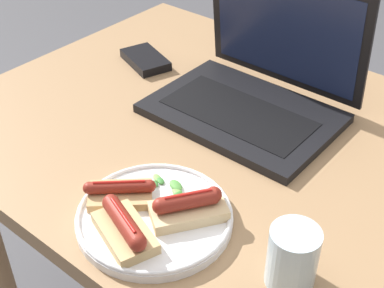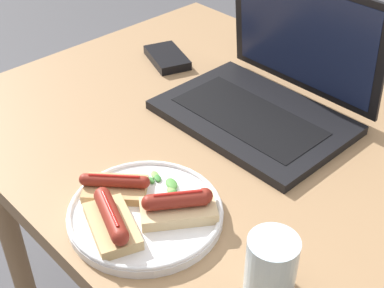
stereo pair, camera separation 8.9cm
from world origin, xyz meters
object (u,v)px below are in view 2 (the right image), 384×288
(laptop, at_px, (268,94))
(plate, at_px, (145,213))
(external_drive, at_px, (167,58))
(drinking_glass, at_px, (271,266))

(laptop, distance_m, plate, 0.37)
(external_drive, bearing_deg, drinking_glass, -9.44)
(laptop, bearing_deg, drinking_glass, -49.15)
(drinking_glass, relative_size, external_drive, 0.65)
(external_drive, bearing_deg, laptop, 19.69)
(plate, xyz_separation_m, drinking_glass, (0.22, 0.03, 0.04))
(drinking_glass, height_order, external_drive, drinking_glass)
(plate, height_order, drinking_glass, drinking_glass)
(laptop, bearing_deg, plate, -79.88)
(plate, relative_size, external_drive, 1.72)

